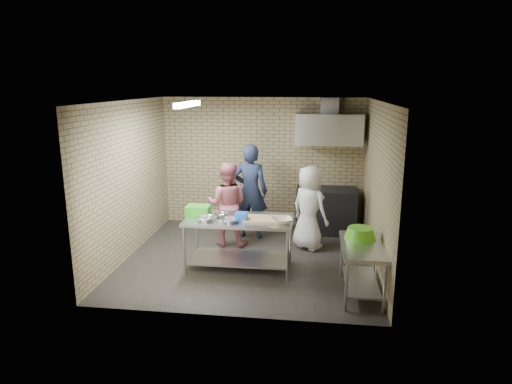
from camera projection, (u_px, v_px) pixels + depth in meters
floor at (249, 258)px, 7.80m from camera, size 4.20×4.20×0.00m
ceiling at (248, 101)px, 7.16m from camera, size 4.20×4.20×0.00m
back_wall at (262, 163)px, 9.41m from camera, size 4.20×0.06×2.70m
front_wall at (225, 218)px, 5.56m from camera, size 4.20×0.06×2.70m
left_wall at (129, 180)px, 7.75m from camera, size 0.06×4.00×2.70m
right_wall at (377, 187)px, 7.22m from camera, size 0.06×4.00×2.70m
prep_table at (239, 244)px, 7.29m from camera, size 1.72×0.86×0.86m
side_counter at (361, 269)px, 6.43m from camera, size 0.60×1.20×0.75m
stove at (326, 210)px, 9.12m from camera, size 1.20×0.70×0.90m
range_hood at (329, 129)px, 8.78m from camera, size 1.30×0.60×0.60m
hood_duct at (330, 105)px, 8.81m from camera, size 0.35×0.30×0.30m
wall_shelf at (343, 137)px, 8.96m from camera, size 0.80×0.20×0.04m
fluorescent_fixture at (188, 104)px, 7.30m from camera, size 0.10×1.25×0.08m
green_crate at (198, 210)px, 7.37m from camera, size 0.38×0.29×0.15m
blue_tub at (241, 217)px, 7.07m from camera, size 0.19×0.19×0.12m
cutting_board at (260, 219)px, 7.12m from camera, size 0.53×0.40×0.03m
mixing_bowl_a at (206, 219)px, 7.05m from camera, size 0.32×0.32×0.07m
mixing_bowl_b at (221, 215)px, 7.27m from camera, size 0.25×0.25×0.06m
mixing_bowl_c at (230, 220)px, 6.98m from camera, size 0.30×0.30×0.06m
ceramic_bowl at (282, 220)px, 6.95m from camera, size 0.40×0.40×0.08m
green_basin at (360, 233)px, 6.57m from camera, size 0.46×0.46×0.17m
bottle_red at (331, 132)px, 8.97m from camera, size 0.07×0.07×0.18m
bottle_green at (351, 133)px, 8.92m from camera, size 0.06×0.06×0.15m
man_navy at (250, 191)px, 8.69m from camera, size 0.70×0.48×1.86m
woman_pink at (227, 204)px, 8.31m from camera, size 0.77×0.60×1.57m
woman_white at (309, 208)px, 8.14m from camera, size 0.89×0.86×1.54m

